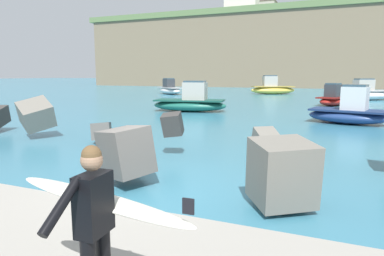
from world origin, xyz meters
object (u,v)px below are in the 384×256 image
object	(u,v)px
boat_near_centre	(170,89)
boat_mid_left	(272,88)
station_building_central	(242,5)
boat_near_right	(191,102)
station_building_east	(326,0)
station_building_west	(267,12)
boat_near_left	(334,99)
boat_far_left	(349,112)
boat_mid_right	(366,93)
surfer_with_board	(98,215)

from	to	relation	value
boat_near_centre	boat_mid_left	size ratio (longest dim) A/B	0.83
boat_mid_left	station_building_central	bearing A→B (deg)	111.65
boat_near_right	station_building_east	xyz separation A→B (m)	(6.37, 58.95, 17.81)
boat_near_right	station_building_west	world-z (taller)	station_building_west
boat_near_right	station_building_west	size ratio (longest dim) A/B	1.01
boat_near_left	boat_near_centre	size ratio (longest dim) A/B	0.85
boat_near_centre	station_building_central	size ratio (longest dim) A/B	0.67
station_building_east	station_building_west	bearing A→B (deg)	138.14
boat_near_left	boat_mid_left	xyz separation A→B (m)	(-7.97, 15.47, 0.20)
boat_far_left	station_building_central	size ratio (longest dim) A/B	0.57
boat_far_left	station_building_east	size ratio (longest dim) A/B	0.54
boat_near_centre	station_building_central	distance (m)	44.34
boat_mid_right	boat_far_left	size ratio (longest dim) A/B	1.38
surfer_with_board	station_building_central	world-z (taller)	station_building_central
boat_near_right	boat_mid_left	xyz separation A→B (m)	(1.57, 24.64, 0.12)
boat_far_left	boat_mid_right	bearing A→B (deg)	83.83
boat_near_left	station_building_east	distance (m)	53.00
boat_mid_left	station_building_west	xyz separation A→B (m)	(-10.41, 47.93, 18.27)
boat_far_left	station_building_east	xyz separation A→B (m)	(-4.09, 61.39, 17.84)
boat_mid_right	boat_far_left	bearing A→B (deg)	-96.17
boat_near_centre	boat_far_left	distance (m)	30.80
boat_far_left	surfer_with_board	bearing A→B (deg)	-98.82
boat_near_left	boat_mid_right	xyz separation A→B (m)	(3.06, 8.16, 0.13)
boat_mid_left	station_building_west	size ratio (longest dim) A/B	1.12
boat_near_left	boat_far_left	world-z (taller)	boat_far_left
boat_near_left	station_building_central	size ratio (longest dim) A/B	0.57
boat_near_centre	boat_mid_right	world-z (taller)	boat_mid_right
surfer_with_board	boat_mid_right	world-z (taller)	boat_mid_right
boat_near_right	boat_mid_right	xyz separation A→B (m)	(12.60, 17.33, 0.04)
surfer_with_board	station_building_west	xyz separation A→B (m)	(-16.52, 92.91, 17.79)
boat_near_centre	station_building_east	distance (m)	46.93
boat_near_centre	boat_mid_left	world-z (taller)	boat_mid_left
boat_near_left	boat_far_left	distance (m)	11.64
boat_mid_right	surfer_with_board	bearing A→B (deg)	-97.43
surfer_with_board	station_building_central	distance (m)	84.38
boat_far_left	boat_near_centre	bearing A→B (deg)	135.09
boat_mid_right	boat_far_left	distance (m)	19.88
station_building_east	boat_mid_right	bearing A→B (deg)	-81.49
boat_far_left	boat_mid_left	bearing A→B (deg)	108.17
boat_near_centre	boat_near_right	world-z (taller)	boat_near_right
station_building_west	boat_mid_right	bearing A→B (deg)	-68.80
surfer_with_board	boat_near_right	world-z (taller)	boat_near_right
boat_near_left	station_building_central	bearing A→B (deg)	113.41
boat_mid_left	station_building_east	size ratio (longest dim) A/B	0.76
boat_mid_left	station_building_central	size ratio (longest dim) A/B	0.81
boat_near_right	boat_far_left	distance (m)	10.74
boat_far_left	station_building_central	bearing A→B (deg)	110.15
boat_near_centre	boat_far_left	world-z (taller)	boat_near_centre
boat_mid_left	station_building_east	world-z (taller)	station_building_east
boat_near_left	boat_near_right	bearing A→B (deg)	-136.14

